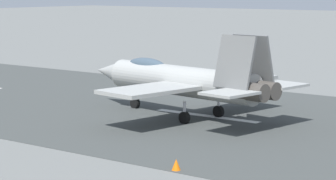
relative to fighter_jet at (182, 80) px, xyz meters
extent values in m
plane|color=slate|center=(-1.29, -1.18, -2.46)|extent=(400.00, 400.00, 0.00)
cube|color=#3C403E|center=(-1.29, -1.18, -2.45)|extent=(240.00, 26.00, 0.02)
cube|color=white|center=(-1.18, -1.18, -2.43)|extent=(8.00, 0.70, 0.00)
cylinder|color=#9EA09E|center=(-0.04, 0.01, -0.07)|extent=(12.21, 3.67, 1.97)
cone|color=#9EA09E|center=(7.30, -1.05, -0.07)|extent=(2.99, 2.05, 1.67)
ellipsoid|color=#3F5160|center=(3.33, -0.48, 0.67)|extent=(3.72, 1.60, 1.10)
cylinder|color=#47423D|center=(-6.08, 1.43, -0.07)|extent=(2.33, 1.40, 1.10)
cylinder|color=#47423D|center=(-6.23, 0.34, -0.07)|extent=(2.33, 1.40, 1.10)
cube|color=#9EA09E|center=(-0.47, 3.99, -0.17)|extent=(4.19, 6.23, 0.24)
cube|color=#9EA09E|center=(-1.58, -3.70, -0.17)|extent=(4.19, 6.23, 0.24)
cube|color=#9EA09E|center=(-5.81, 3.26, 0.03)|extent=(2.78, 3.11, 0.16)
cube|color=#9EA09E|center=(-6.50, -1.49, 0.03)|extent=(2.78, 3.11, 0.16)
cube|color=slate|center=(-5.11, 1.65, 1.63)|extent=(2.71, 1.31, 3.14)
cube|color=slate|center=(-5.37, -0.13, 1.63)|extent=(2.71, 1.31, 3.14)
cylinder|color=silver|center=(4.55, -0.66, -1.76)|extent=(0.18, 0.18, 1.40)
cylinder|color=black|center=(4.55, -0.66, -2.08)|extent=(0.80, 0.41, 0.76)
cylinder|color=silver|center=(-1.59, 1.85, -1.76)|extent=(0.18, 0.18, 1.40)
cylinder|color=black|center=(-1.59, 1.85, -2.08)|extent=(0.80, 0.41, 0.76)
cylinder|color=silver|center=(-2.05, -1.32, -1.76)|extent=(0.18, 0.18, 1.40)
cylinder|color=black|center=(-2.05, -1.32, -2.08)|extent=(0.80, 0.41, 0.76)
cone|color=orange|center=(-8.13, 11.47, -2.18)|extent=(0.44, 0.44, 0.55)
camera|label=1|loc=(-27.75, 37.74, 6.08)|focal=77.12mm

